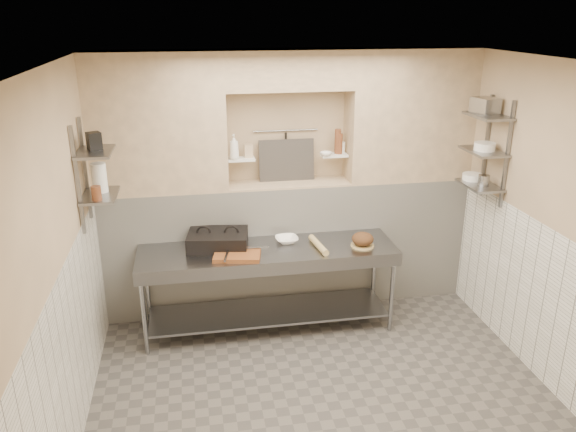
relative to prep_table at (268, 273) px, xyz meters
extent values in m
cube|color=#55504B|center=(0.31, -1.18, -0.69)|extent=(4.00, 3.90, 0.10)
cube|color=silver|center=(0.31, -1.18, 2.21)|extent=(4.00, 3.90, 0.10)
cube|color=tan|center=(-1.74, -1.18, 0.76)|extent=(0.10, 3.90, 2.80)
cube|color=tan|center=(2.36, -1.18, 0.76)|extent=(0.10, 3.90, 2.80)
cube|color=tan|center=(0.31, 0.82, 0.76)|extent=(4.00, 0.10, 2.80)
cube|color=tan|center=(0.31, -3.18, 0.76)|extent=(4.00, 0.10, 2.80)
cube|color=white|center=(0.31, 0.57, 0.06)|extent=(4.00, 0.40, 1.40)
cube|color=tan|center=(0.31, 0.57, 0.77)|extent=(1.30, 0.40, 0.02)
cube|color=tan|center=(-1.02, 0.57, 1.46)|extent=(1.35, 0.40, 1.40)
cube|color=tan|center=(1.63, 0.57, 1.46)|extent=(1.35, 0.40, 1.40)
cube|color=tan|center=(0.31, 0.57, 1.96)|extent=(1.30, 0.40, 0.40)
cube|color=white|center=(-1.68, -1.18, 0.06)|extent=(0.02, 3.90, 1.40)
cube|color=white|center=(2.30, -1.18, 0.06)|extent=(0.02, 3.90, 1.40)
cube|color=white|center=(-0.19, 0.57, 1.06)|extent=(0.28, 0.16, 0.02)
cube|color=white|center=(0.81, 0.57, 1.06)|extent=(0.28, 0.16, 0.02)
cylinder|color=gray|center=(0.31, 0.74, 1.31)|extent=(0.70, 0.02, 0.02)
cylinder|color=black|center=(0.31, 0.72, 1.14)|extent=(0.02, 0.02, 0.30)
cube|color=#383330|center=(0.31, 0.67, 1.00)|extent=(0.60, 0.08, 0.45)
cube|color=slate|center=(-1.67, 0.07, 1.16)|extent=(0.03, 0.03, 0.95)
cube|color=slate|center=(-1.67, -0.33, 1.16)|extent=(0.03, 0.03, 0.95)
cube|color=slate|center=(-1.53, -0.13, 0.96)|extent=(0.30, 0.50, 0.02)
cube|color=slate|center=(-1.53, -0.13, 1.36)|extent=(0.30, 0.50, 0.03)
cube|color=slate|center=(2.28, 0.07, 1.21)|extent=(0.03, 0.03, 1.05)
cube|color=slate|center=(2.28, -0.33, 1.21)|extent=(0.03, 0.03, 1.05)
cube|color=slate|center=(2.15, -0.13, 0.86)|extent=(0.30, 0.50, 0.02)
cube|color=slate|center=(2.15, -0.13, 1.21)|extent=(0.30, 0.50, 0.02)
cube|color=slate|center=(2.15, -0.13, 1.56)|extent=(0.30, 0.50, 0.03)
cube|color=gray|center=(0.00, 0.02, 0.24)|extent=(2.60, 0.70, 0.04)
cube|color=gray|center=(0.00, 0.02, -0.46)|extent=(2.45, 0.60, 0.03)
cube|color=gray|center=(0.00, -0.31, 0.18)|extent=(2.60, 0.02, 0.12)
cylinder|color=gray|center=(-1.24, -0.27, -0.21)|extent=(0.04, 0.04, 0.86)
cylinder|color=gray|center=(-1.24, 0.31, -0.21)|extent=(0.04, 0.04, 0.86)
cylinder|color=gray|center=(1.24, -0.27, -0.21)|extent=(0.04, 0.04, 0.86)
cylinder|color=gray|center=(1.24, 0.31, -0.21)|extent=(0.04, 0.04, 0.86)
cube|color=black|center=(-0.49, 0.14, 0.31)|extent=(0.65, 0.51, 0.11)
cube|color=black|center=(-0.49, 0.14, 0.39)|extent=(0.65, 0.51, 0.05)
cube|color=brown|center=(-0.32, -0.13, 0.28)|extent=(0.50, 0.39, 0.04)
cube|color=gray|center=(-0.13, -0.05, 0.31)|extent=(0.26, 0.04, 0.01)
cylinder|color=gray|center=(-0.43, -0.21, 0.31)|extent=(0.07, 0.25, 0.02)
imported|color=white|center=(0.22, 0.15, 0.29)|extent=(0.25, 0.25, 0.06)
cylinder|color=tan|center=(0.51, -0.06, 0.29)|extent=(0.12, 0.44, 0.07)
cylinder|color=tan|center=(0.96, -0.09, 0.26)|extent=(0.24, 0.24, 0.01)
ellipsoid|color=#4C2D19|center=(0.96, -0.09, 0.34)|extent=(0.22, 0.22, 0.13)
imported|color=white|center=(-0.27, 0.52, 1.20)|extent=(0.12, 0.12, 0.26)
cube|color=tan|center=(-0.11, 0.59, 1.14)|extent=(0.09, 0.09, 0.13)
imported|color=white|center=(0.71, 0.51, 1.09)|extent=(0.15, 0.15, 0.04)
cylinder|color=brown|center=(0.87, 0.56, 1.18)|extent=(0.06, 0.06, 0.22)
cylinder|color=brown|center=(0.85, 0.58, 1.20)|extent=(0.07, 0.07, 0.27)
cylinder|color=white|center=(0.90, 0.60, 1.13)|extent=(0.07, 0.07, 0.12)
cylinder|color=white|center=(-1.53, -0.06, 1.10)|extent=(0.13, 0.13, 0.27)
cylinder|color=brown|center=(-1.53, -0.31, 1.03)|extent=(0.09, 0.09, 0.13)
cube|color=black|center=(-1.53, -0.11, 1.45)|extent=(0.15, 0.15, 0.15)
cylinder|color=white|center=(2.15, 0.02, 0.90)|extent=(0.21, 0.21, 0.06)
cylinder|color=gray|center=(2.15, -0.20, 0.93)|extent=(0.11, 0.11, 0.11)
cylinder|color=white|center=(2.15, -0.14, 1.26)|extent=(0.21, 0.21, 0.08)
cube|color=gray|center=(2.15, -0.06, 1.65)|extent=(0.24, 0.27, 0.15)
camera|label=1|loc=(-0.71, -5.14, 2.51)|focal=35.00mm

